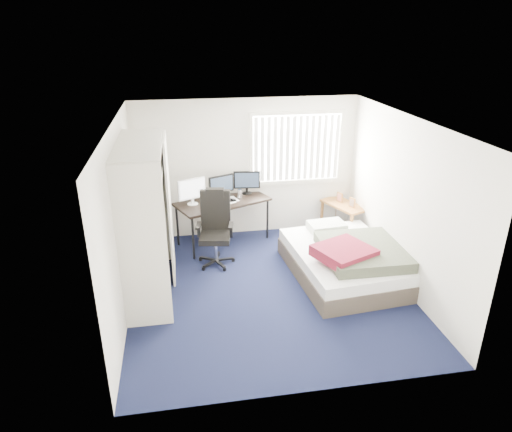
{
  "coord_description": "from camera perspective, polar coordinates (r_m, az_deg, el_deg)",
  "views": [
    {
      "loc": [
        -1.17,
        -5.74,
        3.65
      ],
      "look_at": [
        -0.12,
        0.4,
        1.03
      ],
      "focal_mm": 32.0,
      "sensor_mm": 36.0,
      "label": 1
    }
  ],
  "objects": [
    {
      "name": "bed",
      "position": [
        7.23,
        11.24,
        -5.38
      ],
      "size": [
        1.71,
        2.18,
        0.67
      ],
      "color": "#41382E",
      "rests_on": "ground"
    },
    {
      "name": "footstool",
      "position": [
        8.35,
        -5.31,
        -1.69
      ],
      "size": [
        0.35,
        0.29,
        0.26
      ],
      "color": "white",
      "rests_on": "ground"
    },
    {
      "name": "pine_box",
      "position": [
        6.79,
        -12.49,
        -8.85
      ],
      "size": [
        0.44,
        0.37,
        0.29
      ],
      "primitive_type": "cube",
      "rotation": [
        0.0,
        0.0,
        0.22
      ],
      "color": "tan",
      "rests_on": "ground"
    },
    {
      "name": "closet",
      "position": [
        6.45,
        -13.51,
        1.3
      ],
      "size": [
        0.64,
        1.84,
        2.22
      ],
      "color": "beige",
      "rests_on": "ground"
    },
    {
      "name": "window_assembly",
      "position": [
        8.31,
        5.08,
        8.46
      ],
      "size": [
        1.72,
        0.09,
        1.32
      ],
      "color": "white",
      "rests_on": "ground"
    },
    {
      "name": "nightstand",
      "position": [
        8.57,
        10.95,
        1.06
      ],
      "size": [
        0.74,
        0.98,
        0.78
      ],
      "color": "brown",
      "rests_on": "ground"
    },
    {
      "name": "office_chair",
      "position": [
        7.47,
        -5.07,
        -2.42
      ],
      "size": [
        0.67,
        0.67,
        1.23
      ],
      "color": "black",
      "rests_on": "ground"
    },
    {
      "name": "desk",
      "position": [
        8.04,
        -4.28,
        2.13
      ],
      "size": [
        1.78,
        1.33,
        1.25
      ],
      "color": "black",
      "rests_on": "ground"
    },
    {
      "name": "room_shell",
      "position": [
        6.24,
        1.71,
        2.75
      ],
      "size": [
        4.2,
        4.2,
        4.2
      ],
      "color": "silver",
      "rests_on": "ground"
    },
    {
      "name": "ground",
      "position": [
        6.9,
        1.56,
        -9.1
      ],
      "size": [
        4.2,
        4.2,
        0.0
      ],
      "primitive_type": "plane",
      "color": "black",
      "rests_on": "ground"
    }
  ]
}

